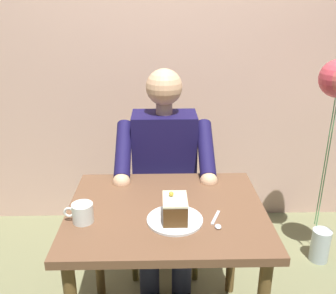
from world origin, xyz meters
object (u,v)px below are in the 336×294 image
dining_table (166,228)px  cake_slice (175,209)px  seated_person (165,177)px  coffee_cup (82,212)px  chair (164,188)px  dessert_spoon (217,222)px

dining_table → cake_slice: size_ratio=6.16×
dining_table → seated_person: size_ratio=0.69×
coffee_cup → chair: bearing=-114.6°
seated_person → coffee_cup: size_ratio=10.21×
dining_table → chair: (0.00, -0.65, -0.14)m
chair → cake_slice: bearing=92.5°
cake_slice → dessert_spoon: 0.18m
coffee_cup → seated_person: bearing=-120.7°
dessert_spoon → chair: bearing=-75.3°
dining_table → cake_slice: bearing=108.1°
dining_table → chair: 0.67m
chair → coffee_cup: 0.87m
dining_table → coffee_cup: (0.35, 0.10, 0.15)m
cake_slice → dining_table: bearing=-71.9°
dining_table → cake_slice: 0.19m
coffee_cup → dining_table: bearing=-164.2°
seated_person → coffee_cup: bearing=59.3°
dining_table → coffee_cup: 0.39m
dining_table → dessert_spoon: bearing=148.8°
chair → seated_person: seated_person is taller
dining_table → coffee_cup: size_ratio=7.09×
dining_table → dessert_spoon: (-0.20, 0.12, 0.11)m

